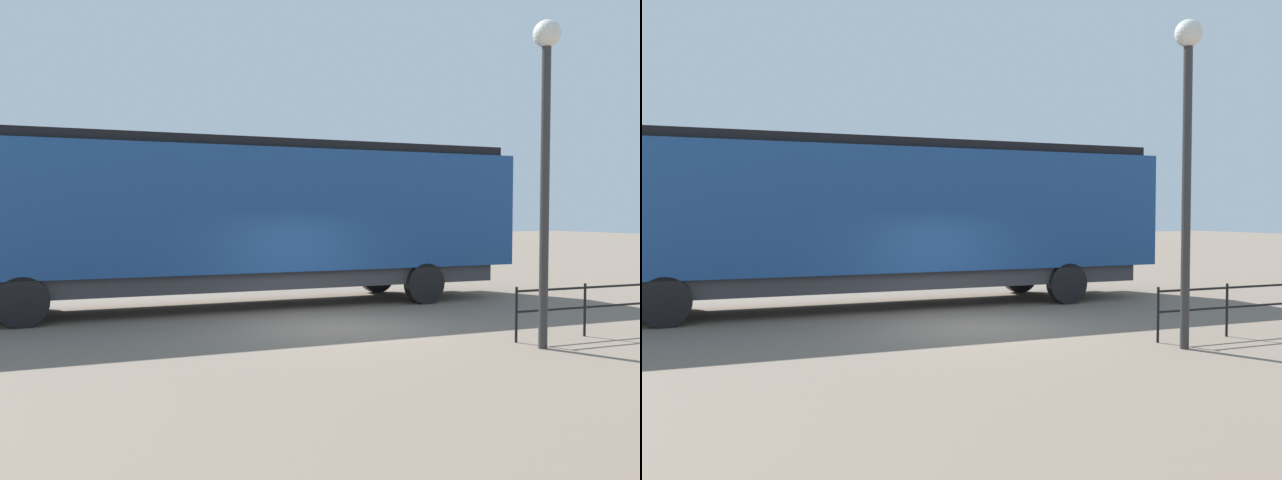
# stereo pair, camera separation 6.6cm
# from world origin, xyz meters

# --- Properties ---
(ground_plane) EXTENTS (120.00, 120.00, 0.00)m
(ground_plane) POSITION_xyz_m (0.00, 0.00, 0.00)
(ground_plane) COLOR #756656
(locomotive) EXTENTS (3.10, 15.48, 4.29)m
(locomotive) POSITION_xyz_m (-3.80, -0.66, 2.40)
(locomotive) COLOR navy
(locomotive) RESTS_ON ground_plane
(lamp_post) EXTENTS (0.49, 0.49, 5.87)m
(lamp_post) POSITION_xyz_m (3.59, 2.58, 4.04)
(lamp_post) COLOR #2D2D2D
(lamp_post) RESTS_ON ground_plane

